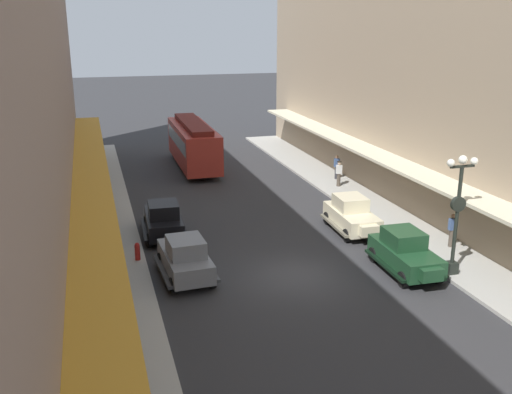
# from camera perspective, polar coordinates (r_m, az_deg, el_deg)

# --- Properties ---
(ground_plane) EXTENTS (200.00, 200.00, 0.00)m
(ground_plane) POSITION_cam_1_polar(r_m,az_deg,el_deg) (24.98, 3.90, -7.81)
(ground_plane) COLOR #2D2D30
(sidewalk_left) EXTENTS (3.00, 60.00, 0.15)m
(sidewalk_left) POSITION_cam_1_polar(r_m,az_deg,el_deg) (23.65, -13.68, -9.57)
(sidewalk_left) COLOR #A8A59E
(sidewalk_left) RESTS_ON ground
(sidewalk_right) EXTENTS (3.00, 60.00, 0.15)m
(sidewalk_right) POSITION_cam_1_polar(r_m,az_deg,el_deg) (28.25, 18.41, -5.51)
(sidewalk_right) COLOR #A8A59E
(sidewalk_right) RESTS_ON ground
(building_row_left) EXTENTS (4.30, 60.00, 18.77)m
(building_row_left) POSITION_cam_1_polar(r_m,az_deg,el_deg) (21.41, -22.95, 12.82)
(building_row_left) COLOR gray
(building_row_left) RESTS_ON ground
(parked_car_0) EXTENTS (2.28, 4.31, 1.84)m
(parked_car_0) POSITION_cam_1_polar(r_m,az_deg,el_deg) (30.14, 9.45, -1.68)
(parked_car_0) COLOR beige
(parked_car_0) RESTS_ON ground
(parked_car_1) EXTENTS (2.30, 4.31, 1.84)m
(parked_car_1) POSITION_cam_1_polar(r_m,az_deg,el_deg) (29.43, -9.15, -2.12)
(parked_car_1) COLOR black
(parked_car_1) RESTS_ON ground
(parked_car_2) EXTENTS (2.31, 4.32, 1.84)m
(parked_car_2) POSITION_cam_1_polar(r_m,az_deg,el_deg) (24.60, -7.03, -5.90)
(parked_car_2) COLOR slate
(parked_car_2) RESTS_ON ground
(parked_car_3) EXTENTS (2.24, 4.30, 1.84)m
(parked_car_3) POSITION_cam_1_polar(r_m,az_deg,el_deg) (25.80, 14.55, -5.24)
(parked_car_3) COLOR #193D23
(parked_car_3) RESTS_ON ground
(streetcar) EXTENTS (2.65, 9.63, 3.46)m
(streetcar) POSITION_cam_1_polar(r_m,az_deg,el_deg) (43.15, -6.23, 5.40)
(streetcar) COLOR #A52D23
(streetcar) RESTS_ON ground
(lamp_post_with_clock) EXTENTS (1.42, 0.44, 5.16)m
(lamp_post_with_clock) POSITION_cam_1_polar(r_m,az_deg,el_deg) (25.24, 19.34, -1.23)
(lamp_post_with_clock) COLOR black
(lamp_post_with_clock) RESTS_ON sidewalk_right
(fire_hydrant) EXTENTS (0.24, 0.24, 0.82)m
(fire_hydrant) POSITION_cam_1_polar(r_m,az_deg,el_deg) (26.55, -11.67, -5.28)
(fire_hydrant) COLOR #B21E19
(fire_hydrant) RESTS_ON sidewalk_left
(pedestrian_0) EXTENTS (0.36, 0.24, 1.64)m
(pedestrian_0) POSITION_cam_1_polar(r_m,az_deg,el_deg) (28.90, 18.86, -3.11)
(pedestrian_0) COLOR #4C4238
(pedestrian_0) RESTS_ON sidewalk_right
(pedestrian_1) EXTENTS (0.36, 0.24, 1.64)m
(pedestrian_1) POSITION_cam_1_polar(r_m,az_deg,el_deg) (31.38, -14.81, -1.19)
(pedestrian_1) COLOR #4C4238
(pedestrian_1) RESTS_ON sidewalk_left
(pedestrian_2) EXTENTS (0.36, 0.28, 1.67)m
(pedestrian_2) POSITION_cam_1_polar(r_m,az_deg,el_deg) (37.90, 8.21, 2.34)
(pedestrian_2) COLOR #4C4238
(pedestrian_2) RESTS_ON sidewalk_right
(pedestrian_3) EXTENTS (0.36, 0.24, 1.64)m
(pedestrian_3) POSITION_cam_1_polar(r_m,az_deg,el_deg) (39.71, 8.00, 2.97)
(pedestrian_3) COLOR #2D2D33
(pedestrian_3) RESTS_ON sidewalk_right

